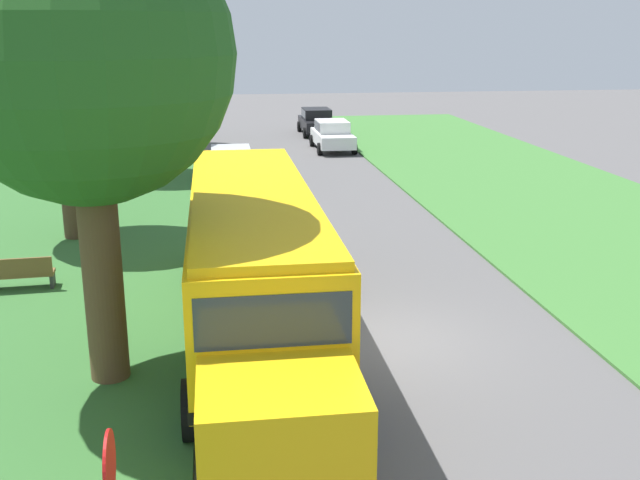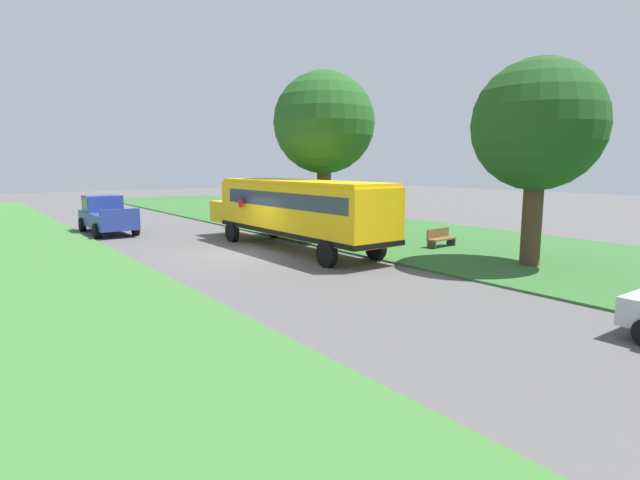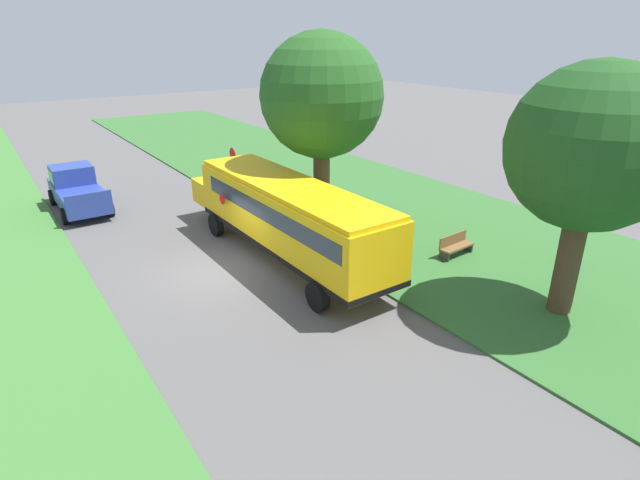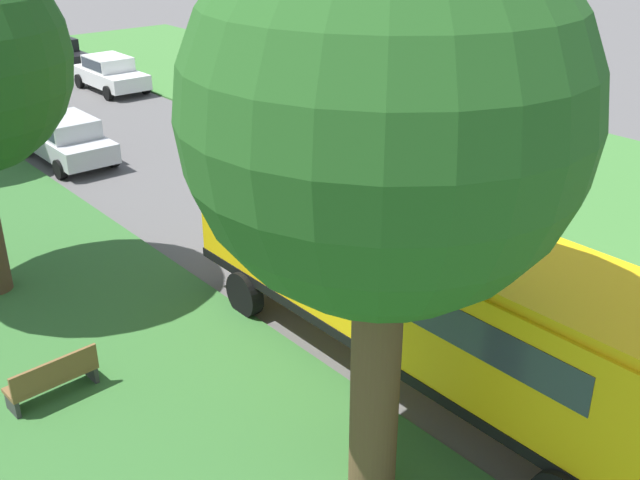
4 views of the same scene
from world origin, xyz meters
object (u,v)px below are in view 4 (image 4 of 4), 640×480
Objects in this scene: school_bus at (426,285)px; oak_tree_beside_bus at (385,125)px; car_white_middle at (110,72)px; car_silver_nearest at (66,137)px; park_bench at (53,378)px; car_black_furthest at (57,52)px.

school_bus is 1.47× the size of oak_tree_beside_bus.
oak_tree_beside_bus is at bearing -149.83° from school_bus.
school_bus reaches higher than car_white_middle.
car_white_middle is at bearing 56.23° from car_silver_nearest.
park_bench is at bearing 117.51° from oak_tree_beside_bus.
park_bench is at bearing -118.18° from car_white_middle.
park_bench is at bearing -112.54° from car_black_furthest.
park_bench is at bearing 146.91° from school_bus.
car_white_middle is 0.52× the size of oak_tree_beside_bus.
oak_tree_beside_bus reaches higher than car_black_furthest.
car_white_middle is 2.70× the size of park_bench.
car_black_furthest reaches higher than park_bench.
school_bus is at bearing -102.80° from car_white_middle.
car_black_furthest is at bearing 90.00° from car_white_middle.
car_silver_nearest is 1.00× the size of car_black_furthest.
car_white_middle is at bearing -90.00° from car_black_furthest.
car_black_furthest is 33.67m from oak_tree_beside_bus.
car_black_furthest is at bearing 68.80° from car_silver_nearest.
car_white_middle reaches higher than park_bench.
car_white_middle is 23.66m from park_bench.
car_silver_nearest is 0.52× the size of oak_tree_beside_bus.
oak_tree_beside_bus is at bearing -98.98° from car_silver_nearest.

